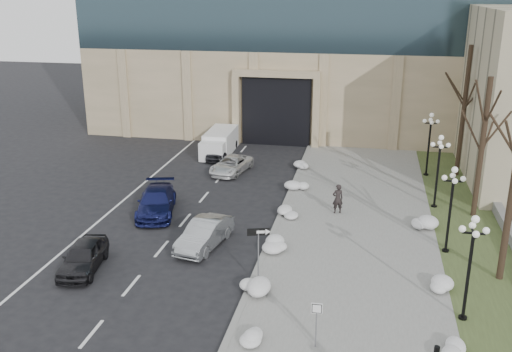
# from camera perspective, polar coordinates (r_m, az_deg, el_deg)

# --- Properties ---
(sidewalk) EXTENTS (9.00, 40.00, 0.12)m
(sidewalk) POSITION_cam_1_polar(r_m,az_deg,el_deg) (32.85, 9.77, -5.64)
(sidewalk) COLOR gray
(sidewalk) RESTS_ON ground
(curb) EXTENTS (0.30, 40.00, 0.14)m
(curb) POSITION_cam_1_polar(r_m,az_deg,el_deg) (33.21, 1.97, -5.07)
(curb) COLOR gray
(curb) RESTS_ON ground
(grass_strip) EXTENTS (4.00, 40.00, 0.10)m
(grass_strip) POSITION_cam_1_polar(r_m,az_deg,el_deg) (33.40, 21.03, -6.26)
(grass_strip) COLOR #3B4824
(grass_strip) RESTS_ON ground
(stone_wall) EXTENTS (0.50, 30.00, 0.70)m
(stone_wall) POSITION_cam_1_polar(r_m,az_deg,el_deg) (35.50, 23.79, -4.63)
(stone_wall) COLOR slate
(stone_wall) RESTS_ON ground
(car_a) EXTENTS (2.31, 4.36, 1.41)m
(car_a) POSITION_cam_1_polar(r_m,az_deg,el_deg) (29.51, -16.89, -7.71)
(car_a) COLOR black
(car_a) RESTS_ON ground
(car_b) EXTENTS (2.33, 4.66, 1.47)m
(car_b) POSITION_cam_1_polar(r_m,az_deg,el_deg) (30.74, -5.18, -5.79)
(car_b) COLOR #93969A
(car_b) RESTS_ON ground
(car_c) EXTENTS (3.36, 5.61, 1.52)m
(car_c) POSITION_cam_1_polar(r_m,az_deg,el_deg) (35.49, -9.94, -2.55)
(car_c) COLOR #161B4F
(car_c) RESTS_ON ground
(car_d) EXTENTS (2.86, 4.77, 1.24)m
(car_d) POSITION_cam_1_polar(r_m,az_deg,el_deg) (42.67, -2.48, 1.13)
(car_d) COLOR silver
(car_d) RESTS_ON ground
(car_e) EXTENTS (2.59, 4.49, 1.44)m
(car_e) POSITION_cam_1_polar(r_m,az_deg,el_deg) (46.53, -3.98, 2.71)
(car_e) COLOR #2D2E32
(car_e) RESTS_ON ground
(pedestrian) EXTENTS (0.79, 0.66, 1.85)m
(pedestrian) POSITION_cam_1_polar(r_m,az_deg,el_deg) (35.00, 8.17, -2.26)
(pedestrian) COLOR black
(pedestrian) RESTS_ON sidewalk
(box_truck) EXTENTS (2.21, 5.92, 1.87)m
(box_truck) POSITION_cam_1_polar(r_m,az_deg,el_deg) (47.63, -3.69, 3.32)
(box_truck) COLOR silver
(box_truck) RESTS_ON ground
(one_way_sign) EXTENTS (1.08, 0.45, 2.90)m
(one_way_sign) POSITION_cam_1_polar(r_m,az_deg,el_deg) (26.12, 0.63, -6.27)
(one_way_sign) COLOR slate
(one_way_sign) RESTS_ON ground
(keep_sign) EXTENTS (0.43, 0.06, 2.02)m
(keep_sign) POSITION_cam_1_polar(r_m,az_deg,el_deg) (22.29, 6.08, -13.73)
(keep_sign) COLOR slate
(keep_sign) RESTS_ON ground
(snow_clump_b) EXTENTS (1.10, 1.60, 0.36)m
(snow_clump_b) POSITION_cam_1_polar(r_m,az_deg,el_deg) (22.89, -1.44, -16.21)
(snow_clump_b) COLOR silver
(snow_clump_b) RESTS_ON sidewalk
(snow_clump_c) EXTENTS (1.10, 1.60, 0.36)m
(snow_clump_c) POSITION_cam_1_polar(r_m,az_deg,el_deg) (26.47, -0.02, -11.01)
(snow_clump_c) COLOR silver
(snow_clump_c) RESTS_ON sidewalk
(snow_clump_d) EXTENTS (1.10, 1.60, 0.36)m
(snow_clump_d) POSITION_cam_1_polar(r_m,az_deg,el_deg) (30.32, 1.84, -6.98)
(snow_clump_d) COLOR silver
(snow_clump_d) RESTS_ON sidewalk
(snow_clump_e) EXTENTS (1.10, 1.60, 0.36)m
(snow_clump_e) POSITION_cam_1_polar(r_m,az_deg,el_deg) (34.66, 3.19, -3.63)
(snow_clump_e) COLOR silver
(snow_clump_e) RESTS_ON sidewalk
(snow_clump_f) EXTENTS (1.10, 1.60, 0.36)m
(snow_clump_f) POSITION_cam_1_polar(r_m,az_deg,el_deg) (38.80, 4.18, -1.20)
(snow_clump_f) COLOR silver
(snow_clump_f) RESTS_ON sidewalk
(snow_clump_g) EXTENTS (1.10, 1.60, 0.36)m
(snow_clump_g) POSITION_cam_1_polar(r_m,az_deg,el_deg) (43.65, 4.73, 1.04)
(snow_clump_g) COLOR silver
(snow_clump_g) RESTS_ON sidewalk
(snow_clump_i) EXTENTS (1.10, 1.60, 0.36)m
(snow_clump_i) POSITION_cam_1_polar(r_m,az_deg,el_deg) (28.11, 18.13, -10.14)
(snow_clump_i) COLOR silver
(snow_clump_i) RESTS_ON sidewalk
(snow_clump_j) EXTENTS (1.10, 1.60, 0.36)m
(snow_clump_j) POSITION_cam_1_polar(r_m,az_deg,el_deg) (34.07, 16.50, -4.82)
(snow_clump_j) COLOR silver
(snow_clump_j) RESTS_ON sidewalk
(lamppost_a) EXTENTS (1.18, 1.18, 4.76)m
(lamppost_a) POSITION_cam_1_polar(r_m,az_deg,el_deg) (24.70, 20.70, -7.34)
(lamppost_a) COLOR black
(lamppost_a) RESTS_ON ground
(lamppost_b) EXTENTS (1.18, 1.18, 4.76)m
(lamppost_b) POSITION_cam_1_polar(r_m,az_deg,el_deg) (30.64, 18.96, -2.12)
(lamppost_b) COLOR black
(lamppost_b) RESTS_ON ground
(lamppost_c) EXTENTS (1.18, 1.18, 4.76)m
(lamppost_c) POSITION_cam_1_polar(r_m,az_deg,el_deg) (36.77, 17.81, 1.38)
(lamppost_c) COLOR black
(lamppost_c) RESTS_ON ground
(lamppost_d) EXTENTS (1.18, 1.18, 4.76)m
(lamppost_d) POSITION_cam_1_polar(r_m,az_deg,el_deg) (43.01, 16.98, 3.87)
(lamppost_d) COLOR black
(lamppost_d) RESTS_ON ground
(tree_mid) EXTENTS (3.20, 3.20, 8.50)m
(tree_mid) POSITION_cam_1_polar(r_m,az_deg,el_deg) (35.54, 21.87, 4.42)
(tree_mid) COLOR black
(tree_mid) RESTS_ON ground
(tree_far) EXTENTS (3.20, 3.20, 9.50)m
(tree_far) POSITION_cam_1_polar(r_m,az_deg,el_deg) (43.16, 20.23, 7.78)
(tree_far) COLOR black
(tree_far) RESTS_ON ground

